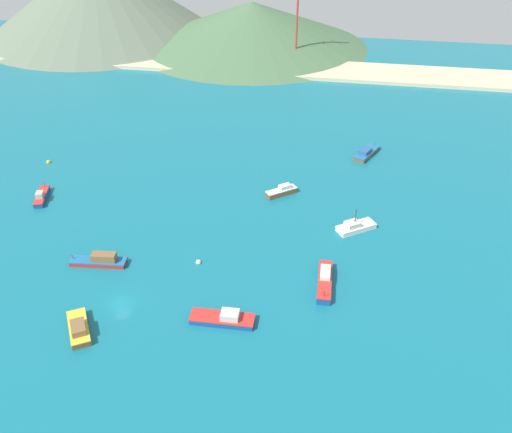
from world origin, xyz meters
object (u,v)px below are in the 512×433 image
Objects in this scene: fishing_boat_2 at (224,318)px; buoy_1 at (49,162)px; fishing_boat_1 at (41,196)px; fishing_boat_7 at (79,328)px; fishing_boat_5 at (366,153)px; fishing_boat_3 at (100,260)px; radio_tower at (297,14)px; fishing_boat_6 at (355,227)px; fishing_boat_4 at (282,191)px; buoy_0 at (198,262)px; fishing_boat_0 at (325,281)px.

fishing_boat_2 reaches higher than buoy_1.
fishing_boat_7 is (25.85, -36.13, 0.11)m from fishing_boat_1.
fishing_boat_5 is at bearing 25.63° from fishing_boat_1.
fishing_boat_3 is 71.73m from fishing_boat_5.
fishing_boat_3 reaches higher than fishing_boat_7.
fishing_boat_5 is 0.29× the size of radio_tower.
fishing_boat_3 is 0.31× the size of radio_tower.
buoy_1 is (-54.88, 45.93, -0.56)m from fishing_boat_2.
fishing_boat_1 is 111.88m from radio_tower.
fishing_boat_6 is (-1.99, -33.59, 0.00)m from fishing_boat_5.
fishing_boat_2 is at bearing -39.92° from buoy_1.
fishing_boat_6 is at bearing 55.79° from fishing_boat_2.
buoy_0 is at bearing -113.99° from fishing_boat_4.
fishing_boat_0 is 1.28× the size of fishing_boat_7.
radio_tower reaches higher than fishing_boat_3.
fishing_boat_6 is 8.44× the size of buoy_0.
fishing_boat_4 reaches higher than buoy_0.
fishing_boat_3 is 1.05× the size of fishing_boat_5.
fishing_boat_5 is at bearing 70.60° from fishing_boat_2.
radio_tower is at bearing 79.42° from fishing_boat_3.
radio_tower is (-3.38, 131.04, 17.03)m from fishing_boat_2.
fishing_boat_3 is at bearing -168.84° from buoy_0.
fishing_boat_0 is at bearing -25.72° from buoy_1.
radio_tower is at bearing 99.02° from fishing_boat_0.
radio_tower is at bearing 87.71° from buoy_0.
fishing_boat_5 is at bearing 82.39° from fishing_boat_0.
fishing_boat_3 is 18.18m from buoy_0.
fishing_boat_6 is at bearing 0.15° from fishing_boat_1.
fishing_boat_0 is at bearing -97.61° from fishing_boat_5.
fishing_boat_4 is 0.68× the size of fishing_boat_5.
fishing_boat_7 is at bearing -54.42° from fishing_boat_1.
fishing_boat_6 reaches higher than fishing_boat_5.
fishing_boat_0 is 0.31× the size of radio_tower.
buoy_0 is (-30.48, -49.53, -0.60)m from fishing_boat_5.
fishing_boat_5 is 74.15m from radio_tower.
fishing_boat_4 is 54.08m from fishing_boat_7.
fishing_boat_3 is 10.73× the size of buoy_0.
fishing_boat_5 is 79.29m from buoy_1.
fishing_boat_7 is (-37.65, -18.29, -0.03)m from fishing_boat_0.
fishing_boat_3 is at bearing -157.22° from fishing_boat_6.
fishing_boat_1 is 7.78× the size of buoy_1.
fishing_boat_4 reaches higher than fishing_boat_2.
buoy_0 is 56.60m from buoy_1.
buoy_0 is 0.92× the size of buoy_1.
fishing_boat_6 reaches higher than fishing_boat_0.
fishing_boat_2 is 67.46m from fishing_boat_5.
fishing_boat_6 is (16.48, -11.06, -0.09)m from fishing_boat_4.
buoy_1 is at bearing 168.09° from fishing_boat_6.
fishing_boat_4 is (29.83, 30.51, -0.03)m from fishing_boat_3.
fishing_boat_3 is 1.28× the size of fishing_boat_7.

